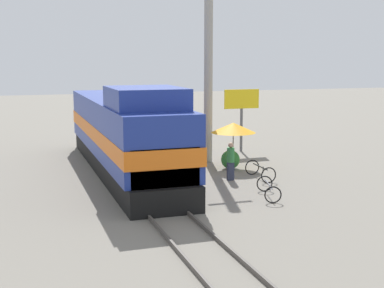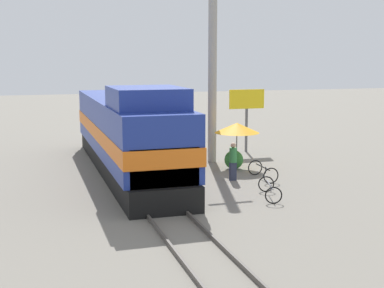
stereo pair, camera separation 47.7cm
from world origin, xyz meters
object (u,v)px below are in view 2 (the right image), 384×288
Objects in this scene: utility_pole at (213,63)px; bicycle at (263,171)px; locomotive at (128,134)px; vendor_umbrella at (237,128)px; billboard_sign at (247,104)px; bicycle_spare at (270,189)px; person_bystander at (233,160)px.

utility_pole is 6.78m from bicycle.
locomotive is 6.03m from utility_pole.
vendor_umbrella is at bearing 95.20° from bicycle.
bicycle is (0.87, -4.63, -4.88)m from utility_pole.
bicycle_spare is (-3.25, -10.16, -2.50)m from billboard_sign.
utility_pole reaches higher than bicycle.
person_bystander is (-3.53, -6.85, -1.89)m from billboard_sign.
bicycle_spare is at bearing -107.76° from billboard_sign.
bicycle is (-2.14, -7.07, -2.47)m from billboard_sign.
locomotive reaches higher than billboard_sign.
utility_pole is 5.95× the size of person_bystander.
locomotive is at bearing 145.40° from person_bystander.
billboard_sign is at bearing 39.03° from utility_pole.
locomotive is 7.90m from bicycle_spare.
billboard_sign reaches higher than bicycle.
vendor_umbrella is at bearing 64.89° from person_bystander.
utility_pole is at bearing 104.31° from bicycle_spare.
billboard_sign is 1.95× the size of bicycle.
utility_pole is at bearing 102.12° from bicycle.
bicycle is (1.39, -0.22, -0.58)m from person_bystander.
person_bystander reaches higher than bicycle_spare.
vendor_umbrella is at bearing -3.83° from locomotive.
billboard_sign is (3.01, 2.44, -2.41)m from utility_pole.
locomotive is at bearing 176.17° from vendor_umbrella.
utility_pole reaches higher than bicycle_spare.
bicycle is (0.18, -2.80, -1.68)m from vendor_umbrella.
person_bystander is at bearing 172.73° from bicycle.
utility_pole reaches higher than billboard_sign.
bicycle_spare is at bearing -53.93° from locomotive.
billboard_sign is 2.12× the size of person_bystander.
person_bystander is (4.28, -2.95, -0.96)m from locomotive.
locomotive is 8.78m from billboard_sign.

